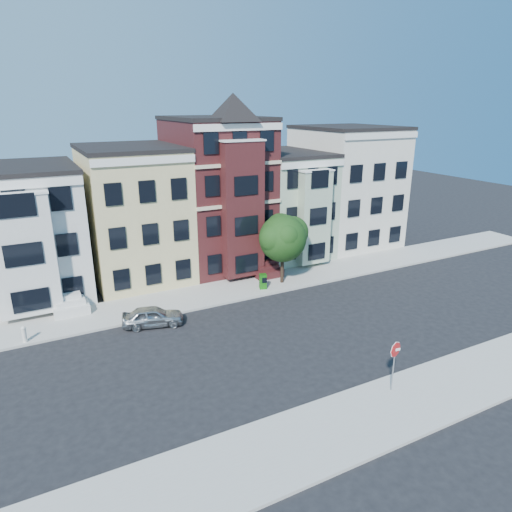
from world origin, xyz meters
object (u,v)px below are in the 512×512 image
stop_sign (394,363)px  fire_hydrant (24,336)px  street_tree (283,241)px  newspaper_box (263,281)px  parked_car (153,316)px

stop_sign → fire_hydrant: bearing=147.0°
street_tree → newspaper_box: 3.35m
street_tree → parked_car: size_ratio=1.75×
street_tree → newspaper_box: (-1.90, -0.44, -2.72)m
fire_hydrant → stop_sign: (15.45, -13.32, 1.07)m
street_tree → newspaper_box: street_tree is taller
parked_car → stop_sign: 14.75m
fire_hydrant → stop_sign: 20.43m
street_tree → stop_sign: (-2.46, -14.48, -1.82)m
parked_car → newspaper_box: newspaper_box is taller
newspaper_box → fire_hydrant: newspaper_box is taller
parked_car → fire_hydrant: parked_car is taller
newspaper_box → fire_hydrant: bearing=-158.8°
parked_car → stop_sign: size_ratio=1.28×
street_tree → stop_sign: size_ratio=2.24×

